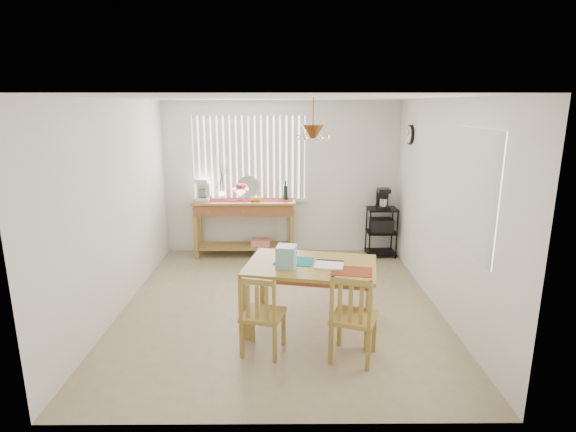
{
  "coord_description": "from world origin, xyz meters",
  "views": [
    {
      "loc": [
        0.06,
        -5.38,
        2.52
      ],
      "look_at": [
        0.1,
        0.55,
        1.05
      ],
      "focal_mm": 28.0,
      "sensor_mm": 36.0,
      "label": 1
    }
  ],
  "objects_px": {
    "wire_cart": "(381,227)",
    "sideboard": "(245,214)",
    "cart_items": "(383,199)",
    "chair_left": "(262,315)",
    "dining_table": "(311,271)",
    "chair_right": "(353,318)"
  },
  "relations": [
    {
      "from": "wire_cart",
      "to": "sideboard",
      "type": "bearing_deg",
      "value": 179.41
    },
    {
      "from": "sideboard",
      "to": "wire_cart",
      "type": "distance_m",
      "value": 2.33
    },
    {
      "from": "cart_items",
      "to": "chair_left",
      "type": "height_order",
      "value": "cart_items"
    },
    {
      "from": "sideboard",
      "to": "dining_table",
      "type": "distance_m",
      "value": 2.76
    },
    {
      "from": "wire_cart",
      "to": "dining_table",
      "type": "relative_size",
      "value": 0.52
    },
    {
      "from": "wire_cart",
      "to": "chair_right",
      "type": "height_order",
      "value": "chair_right"
    },
    {
      "from": "dining_table",
      "to": "chair_right",
      "type": "height_order",
      "value": "chair_right"
    },
    {
      "from": "dining_table",
      "to": "chair_left",
      "type": "height_order",
      "value": "chair_left"
    },
    {
      "from": "cart_items",
      "to": "chair_left",
      "type": "distance_m",
      "value": 3.71
    },
    {
      "from": "sideboard",
      "to": "chair_left",
      "type": "xyz_separation_m",
      "value": [
        0.44,
        -3.16,
        -0.29
      ]
    },
    {
      "from": "sideboard",
      "to": "chair_left",
      "type": "relative_size",
      "value": 1.95
    },
    {
      "from": "wire_cart",
      "to": "cart_items",
      "type": "height_order",
      "value": "cart_items"
    },
    {
      "from": "wire_cart",
      "to": "chair_left",
      "type": "relative_size",
      "value": 0.95
    },
    {
      "from": "sideboard",
      "to": "wire_cart",
      "type": "relative_size",
      "value": 2.06
    },
    {
      "from": "dining_table",
      "to": "wire_cart",
      "type": "bearing_deg",
      "value": 62.27
    },
    {
      "from": "sideboard",
      "to": "wire_cart",
      "type": "xyz_separation_m",
      "value": [
        2.32,
        -0.02,
        -0.22
      ]
    },
    {
      "from": "wire_cart",
      "to": "chair_right",
      "type": "xyz_separation_m",
      "value": [
        -0.96,
        -3.26,
        -0.04
      ]
    },
    {
      "from": "wire_cart",
      "to": "chair_right",
      "type": "bearing_deg",
      "value": -106.45
    },
    {
      "from": "wire_cart",
      "to": "dining_table",
      "type": "xyz_separation_m",
      "value": [
        -1.35,
        -2.56,
        0.18
      ]
    },
    {
      "from": "chair_left",
      "to": "chair_right",
      "type": "distance_m",
      "value": 0.93
    },
    {
      "from": "cart_items",
      "to": "dining_table",
      "type": "distance_m",
      "value": 2.91
    },
    {
      "from": "sideboard",
      "to": "dining_table",
      "type": "xyz_separation_m",
      "value": [
        0.97,
        -2.58,
        -0.04
      ]
    }
  ]
}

